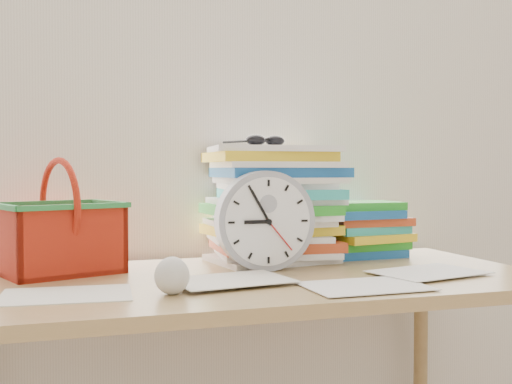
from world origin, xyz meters
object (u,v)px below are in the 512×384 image
object	(u,v)px
clock	(265,221)
basket	(59,217)
book_stack	(362,229)
paper_stack	(274,204)
desk	(256,306)

from	to	relation	value
clock	basket	xyz separation A→B (m)	(-0.50, 0.11, 0.01)
clock	book_stack	distance (m)	0.40
book_stack	basket	size ratio (longest dim) A/B	0.97
paper_stack	basket	xyz separation A→B (m)	(-0.58, -0.04, -0.02)
clock	basket	world-z (taller)	basket
paper_stack	basket	distance (m)	0.58
paper_stack	book_stack	xyz separation A→B (m)	(0.28, 0.01, -0.08)
desk	book_stack	size ratio (longest dim) A/B	5.15
clock	basket	size ratio (longest dim) A/B	0.91
desk	book_stack	world-z (taller)	book_stack
book_stack	basket	xyz separation A→B (m)	(-0.86, -0.05, 0.06)
paper_stack	desk	bearing A→B (deg)	-118.92
desk	basket	world-z (taller)	basket
paper_stack	clock	bearing A→B (deg)	-116.73
basket	desk	bearing A→B (deg)	-42.20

